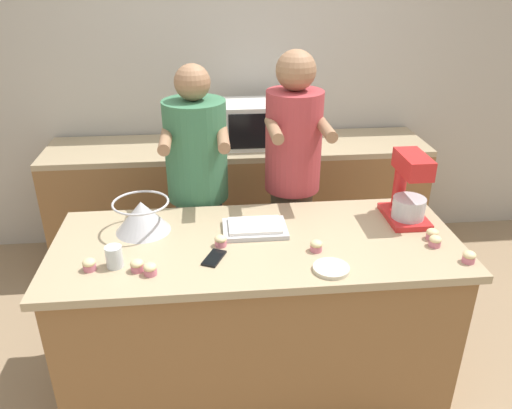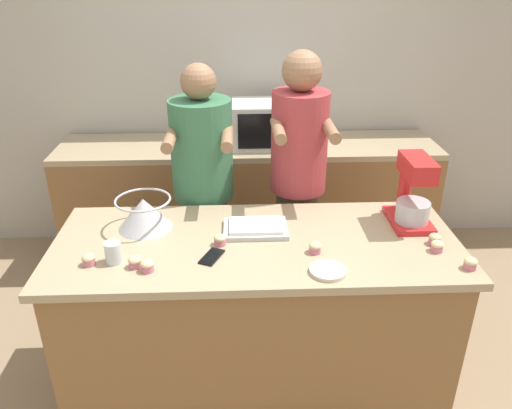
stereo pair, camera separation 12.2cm
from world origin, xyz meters
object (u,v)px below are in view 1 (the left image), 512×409
at_px(cupcake_4, 316,246).
at_px(cupcake_3, 89,264).
at_px(cupcake_1, 221,241).
at_px(small_plate, 331,268).
at_px(cupcake_6, 432,234).
at_px(baking_tray, 256,228).
at_px(cupcake_5, 137,265).
at_px(person_left, 199,198).
at_px(drinking_glass, 114,257).
at_px(microwave_oven, 259,123).
at_px(person_right, 292,187).
at_px(cupcake_0, 435,241).
at_px(cupcake_2, 469,257).
at_px(cell_phone, 214,258).
at_px(mixing_bowl, 142,215).
at_px(stand_mixer, 408,191).
at_px(cupcake_7, 150,269).

bearing_deg(cupcake_4, cupcake_3, -176.63).
height_order(cupcake_1, cupcake_3, same).
xyz_separation_m(small_plate, cupcake_6, (0.56, 0.23, 0.02)).
relative_size(baking_tray, cupcake_1, 5.46).
distance_m(small_plate, cupcake_5, 0.87).
height_order(baking_tray, cupcake_5, cupcake_5).
bearing_deg(person_left, cupcake_5, -107.88).
height_order(drinking_glass, cupcake_5, drinking_glass).
xyz_separation_m(microwave_oven, drinking_glass, (-0.82, -1.54, -0.13)).
relative_size(person_right, cupcake_1, 28.91).
relative_size(cupcake_0, cupcake_1, 1.00).
distance_m(person_right, cupcake_2, 1.12).
distance_m(drinking_glass, cupcake_3, 0.11).
xyz_separation_m(person_left, cupcake_0, (1.14, -0.75, 0.07)).
height_order(person_left, baking_tray, person_left).
relative_size(cell_phone, cupcake_2, 2.68).
bearing_deg(cupcake_6, cupcake_0, -102.17).
bearing_deg(cell_phone, cupcake_0, 0.61).
height_order(mixing_bowl, cupcake_2, mixing_bowl).
xyz_separation_m(mixing_bowl, cupcake_0, (1.42, -0.30, -0.06)).
relative_size(cell_phone, cupcake_5, 2.68).
bearing_deg(mixing_bowl, cupcake_0, -11.87).
relative_size(small_plate, cupcake_3, 2.78).
distance_m(stand_mixer, cupcake_1, 1.02).
height_order(cell_phone, cupcake_4, cupcake_4).
bearing_deg(cupcake_7, mixing_bowl, 100.03).
bearing_deg(stand_mixer, cupcake_1, -169.52).
distance_m(cupcake_4, cupcake_6, 0.60).
height_order(mixing_bowl, cupcake_1, mixing_bowl).
height_order(cell_phone, cupcake_5, cupcake_5).
bearing_deg(cupcake_4, cupcake_6, 5.24).
height_order(cupcake_0, cupcake_1, same).
bearing_deg(microwave_oven, cupcake_5, -114.12).
distance_m(microwave_oven, cupcake_3, 1.82).
height_order(mixing_bowl, microwave_oven, microwave_oven).
relative_size(mixing_bowl, cupcake_2, 4.79).
bearing_deg(cupcake_5, cupcake_3, 172.39).
bearing_deg(cupcake_6, cupcake_1, 177.94).
bearing_deg(microwave_oven, cupcake_7, -111.83).
bearing_deg(person_right, cupcake_7, -132.01).
height_order(cupcake_3, cupcake_4, same).
bearing_deg(mixing_bowl, cell_phone, -41.20).
bearing_deg(mixing_bowl, baking_tray, -6.14).
bearing_deg(cupcake_5, stand_mixer, 14.95).
relative_size(drinking_glass, cupcake_5, 1.71).
relative_size(person_left, cell_phone, 10.36).
bearing_deg(cupcake_3, person_left, 58.92).
xyz_separation_m(stand_mixer, cupcake_0, (0.04, -0.29, -0.14)).
height_order(small_plate, cupcake_1, cupcake_1).
height_order(small_plate, cupcake_2, cupcake_2).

